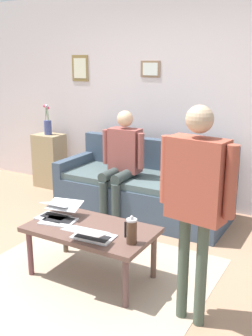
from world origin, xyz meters
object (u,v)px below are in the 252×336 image
at_px(flower_vase, 48,125).
at_px(person_seated, 122,158).
at_px(coffee_table, 91,233).
at_px(side_shelf, 50,160).
at_px(person_standing, 196,190).
at_px(laptop_right, 55,213).
at_px(french_press, 132,231).
at_px(couch, 144,190).
at_px(laptop_center, 61,215).
at_px(laptop_left, 91,235).

xyz_separation_m(flower_vase, person_seated, (-1.55, 0.51, -0.20)).
distance_m(coffee_table, person_seated, 1.43).
xyz_separation_m(side_shelf, person_standing, (-2.98, 1.97, 0.61)).
bearing_deg(person_standing, laptop_right, -7.04).
distance_m(coffee_table, flower_vase, 2.76).
distance_m(french_press, person_standing, 0.68).
height_order(coffee_table, laptop_right, laptop_right).
bearing_deg(person_standing, coffee_table, -8.46).
relative_size(couch, side_shelf, 2.64).
distance_m(couch, flower_vase, 1.86).
bearing_deg(french_press, person_standing, 174.08).
bearing_deg(person_seated, side_shelf, -18.31).
relative_size(laptop_center, side_shelf, 0.50).
xyz_separation_m(french_press, side_shelf, (2.46, -1.92, -0.17)).
xyz_separation_m(couch, french_press, (-0.72, 1.63, 0.26)).
relative_size(french_press, side_shelf, 0.29).
bearing_deg(person_seated, laptop_center, 95.93).
height_order(laptop_right, flower_vase, flower_vase).
distance_m(coffee_table, side_shelf, 2.72).
height_order(laptop_center, french_press, french_press).
bearing_deg(side_shelf, person_standing, 146.46).
bearing_deg(laptop_left, laptop_right, -21.84).
relative_size(laptop_center, laptop_right, 1.31).
height_order(couch, flower_vase, flower_vase).
distance_m(couch, person_standing, 2.21).
distance_m(laptop_left, flower_vase, 2.98).
distance_m(coffee_table, laptop_right, 0.42).
relative_size(couch, french_press, 8.97).
xyz_separation_m(laptop_left, laptop_right, (0.55, -0.22, -0.00)).
bearing_deg(coffee_table, laptop_right, -3.69).
distance_m(laptop_center, person_standing, 1.40).
bearing_deg(side_shelf, laptop_center, 132.67).
relative_size(coffee_table, person_seated, 0.86).
xyz_separation_m(side_shelf, person_seated, (-1.55, 0.51, 0.33)).
bearing_deg(laptop_right, coffee_table, 176.31).
distance_m(laptop_center, flower_vase, 2.52).
xyz_separation_m(french_press, person_standing, (-0.52, 0.05, 0.44)).
relative_size(laptop_left, laptop_center, 0.92).
height_order(couch, person_standing, person_standing).
bearing_deg(couch, french_press, 113.88).
height_order(couch, french_press, couch).
distance_m(couch, side_shelf, 1.76).
bearing_deg(laptop_left, person_seated, -68.40).
bearing_deg(person_seated, french_press, 122.89).
xyz_separation_m(coffee_table, laptop_right, (0.41, -0.03, 0.09)).
bearing_deg(laptop_center, laptop_left, 156.79).
height_order(couch, laptop_center, couch).
height_order(french_press, person_standing, person_standing).
xyz_separation_m(laptop_left, person_seated, (0.60, -1.51, 0.22)).
bearing_deg(person_seated, person_standing, 134.39).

